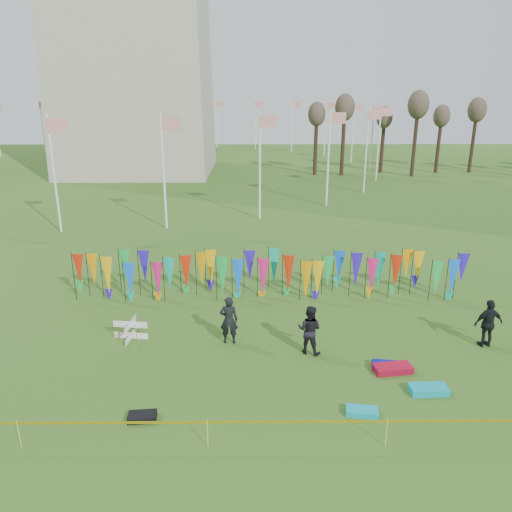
{
  "coord_description": "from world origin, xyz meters",
  "views": [
    {
      "loc": [
        -0.6,
        -13.86,
        9.42
      ],
      "look_at": [
        -0.44,
        6.0,
        2.82
      ],
      "focal_mm": 35.0,
      "sensor_mm": 36.0,
      "label": 1
    }
  ],
  "objects_px": {
    "kite_bag_blue": "(387,366)",
    "kite_bag_teal": "(428,389)",
    "box_kite": "(131,330)",
    "person_mid": "(309,330)",
    "person_right": "(488,323)",
    "kite_bag_turquoise": "(362,412)",
    "kite_bag_black": "(142,417)",
    "person_left": "(229,320)",
    "kite_bag_red": "(393,369)"
  },
  "relations": [
    {
      "from": "kite_bag_blue",
      "to": "kite_bag_teal",
      "type": "xyz_separation_m",
      "value": [
        0.97,
        -1.49,
        0.01
      ]
    },
    {
      "from": "kite_bag_blue",
      "to": "kite_bag_teal",
      "type": "distance_m",
      "value": 1.78
    },
    {
      "from": "box_kite",
      "to": "person_mid",
      "type": "xyz_separation_m",
      "value": [
        6.96,
        -1.13,
        0.56
      ]
    },
    {
      "from": "kite_bag_teal",
      "to": "person_right",
      "type": "bearing_deg",
      "value": 43.79
    },
    {
      "from": "kite_bag_turquoise",
      "to": "kite_bag_black",
      "type": "xyz_separation_m",
      "value": [
        -6.67,
        -0.2,
        0.0
      ]
    },
    {
      "from": "box_kite",
      "to": "kite_bag_blue",
      "type": "relative_size",
      "value": 0.76
    },
    {
      "from": "person_mid",
      "to": "kite_bag_blue",
      "type": "xyz_separation_m",
      "value": [
        2.67,
        -1.19,
        -0.84
      ]
    },
    {
      "from": "person_left",
      "to": "box_kite",
      "type": "bearing_deg",
      "value": -3.53
    },
    {
      "from": "person_right",
      "to": "box_kite",
      "type": "bearing_deg",
      "value": -10.49
    },
    {
      "from": "person_mid",
      "to": "kite_bag_turquoise",
      "type": "relative_size",
      "value": 1.97
    },
    {
      "from": "kite_bag_blue",
      "to": "kite_bag_black",
      "type": "height_order",
      "value": "kite_bag_blue"
    },
    {
      "from": "kite_bag_black",
      "to": "kite_bag_teal",
      "type": "height_order",
      "value": "kite_bag_teal"
    },
    {
      "from": "person_right",
      "to": "kite_bag_blue",
      "type": "bearing_deg",
      "value": 13.49
    },
    {
      "from": "kite_bag_black",
      "to": "kite_bag_teal",
      "type": "distance_m",
      "value": 9.19
    },
    {
      "from": "kite_bag_turquoise",
      "to": "kite_bag_teal",
      "type": "xyz_separation_m",
      "value": [
        2.42,
        1.14,
        0.02
      ]
    },
    {
      "from": "kite_bag_turquoise",
      "to": "kite_bag_teal",
      "type": "relative_size",
      "value": 0.79
    },
    {
      "from": "person_left",
      "to": "kite_bag_turquoise",
      "type": "distance_m",
      "value": 6.36
    },
    {
      "from": "person_left",
      "to": "kite_bag_blue",
      "type": "xyz_separation_m",
      "value": [
        5.71,
        -2.01,
        -0.86
      ]
    },
    {
      "from": "kite_bag_teal",
      "to": "kite_bag_turquoise",
      "type": "bearing_deg",
      "value": -154.86
    },
    {
      "from": "person_mid",
      "to": "kite_bag_blue",
      "type": "distance_m",
      "value": 3.04
    },
    {
      "from": "kite_bag_turquoise",
      "to": "kite_bag_teal",
      "type": "height_order",
      "value": "kite_bag_teal"
    },
    {
      "from": "person_left",
      "to": "kite_bag_black",
      "type": "height_order",
      "value": "person_left"
    },
    {
      "from": "kite_bag_red",
      "to": "kite_bag_teal",
      "type": "bearing_deg",
      "value": -57.32
    },
    {
      "from": "person_right",
      "to": "kite_bag_blue",
      "type": "height_order",
      "value": "person_right"
    },
    {
      "from": "kite_bag_turquoise",
      "to": "person_left",
      "type": "bearing_deg",
      "value": 132.59
    },
    {
      "from": "kite_bag_red",
      "to": "kite_bag_blue",
      "type": "bearing_deg",
      "value": 125.92
    },
    {
      "from": "person_left",
      "to": "kite_bag_black",
      "type": "xyz_separation_m",
      "value": [
        -2.41,
        -4.84,
        -0.87
      ]
    },
    {
      "from": "person_right",
      "to": "kite_bag_red",
      "type": "bearing_deg",
      "value": 16.59
    },
    {
      "from": "person_right",
      "to": "kite_bag_teal",
      "type": "height_order",
      "value": "person_right"
    },
    {
      "from": "person_right",
      "to": "kite_bag_blue",
      "type": "distance_m",
      "value": 4.63
    },
    {
      "from": "person_left",
      "to": "person_mid",
      "type": "height_order",
      "value": "person_left"
    },
    {
      "from": "kite_bag_turquoise",
      "to": "kite_bag_red",
      "type": "height_order",
      "value": "kite_bag_red"
    },
    {
      "from": "kite_bag_blue",
      "to": "kite_bag_red",
      "type": "xyz_separation_m",
      "value": [
        0.15,
        -0.2,
        0.01
      ]
    },
    {
      "from": "box_kite",
      "to": "person_right",
      "type": "relative_size",
      "value": 0.41
    },
    {
      "from": "box_kite",
      "to": "kite_bag_black",
      "type": "height_order",
      "value": "box_kite"
    },
    {
      "from": "person_right",
      "to": "kite_bag_red",
      "type": "distance_m",
      "value": 4.57
    },
    {
      "from": "box_kite",
      "to": "kite_bag_blue",
      "type": "height_order",
      "value": "box_kite"
    },
    {
      "from": "person_left",
      "to": "kite_bag_black",
      "type": "bearing_deg",
      "value": 64.63
    },
    {
      "from": "box_kite",
      "to": "kite_bag_red",
      "type": "relative_size",
      "value": 0.59
    },
    {
      "from": "box_kite",
      "to": "person_left",
      "type": "distance_m",
      "value": 3.98
    },
    {
      "from": "kite_bag_red",
      "to": "person_right",
      "type": "bearing_deg",
      "value": 24.24
    },
    {
      "from": "person_mid",
      "to": "kite_bag_black",
      "type": "bearing_deg",
      "value": 60.13
    },
    {
      "from": "person_right",
      "to": "person_mid",
      "type": "bearing_deg",
      "value": -3.97
    },
    {
      "from": "person_right",
      "to": "kite_bag_turquoise",
      "type": "bearing_deg",
      "value": 29.23
    },
    {
      "from": "person_mid",
      "to": "kite_bag_red",
      "type": "distance_m",
      "value": 3.25
    },
    {
      "from": "kite_bag_black",
      "to": "kite_bag_blue",
      "type": "bearing_deg",
      "value": 19.21
    },
    {
      "from": "box_kite",
      "to": "kite_bag_teal",
      "type": "xyz_separation_m",
      "value": [
        10.6,
        -3.82,
        -0.27
      ]
    },
    {
      "from": "box_kite",
      "to": "person_mid",
      "type": "bearing_deg",
      "value": -9.24
    },
    {
      "from": "box_kite",
      "to": "kite_bag_red",
      "type": "height_order",
      "value": "box_kite"
    },
    {
      "from": "box_kite",
      "to": "kite_bag_turquoise",
      "type": "height_order",
      "value": "box_kite"
    }
  ]
}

